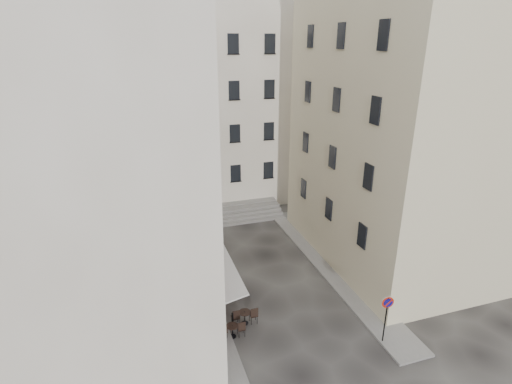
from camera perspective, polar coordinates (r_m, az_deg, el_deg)
name	(u,v)px	position (r m, az deg, el deg)	size (l,w,h in m)	color
ground	(283,305)	(23.94, 3.88, -15.81)	(90.00, 90.00, 0.00)	black
sidewalk_left	(194,280)	(26.15, -8.89, -12.36)	(2.00, 22.00, 0.12)	slate
sidewalk_right	(329,265)	(27.80, 10.37, -10.26)	(2.00, 18.00, 0.12)	slate
building_left	(60,129)	(21.36, -26.26, 8.02)	(12.20, 16.20, 20.60)	beige
building_right	(418,122)	(28.18, 22.15, 9.21)	(12.20, 14.20, 18.60)	beige
building_back	(199,98)	(37.61, -8.16, 13.11)	(18.20, 10.20, 18.60)	beige
cafe_storefront	(204,281)	(22.69, -7.41, -12.47)	(1.74, 7.30, 3.50)	#43090E
stone_steps	(229,214)	(34.15, -3.84, -3.13)	(9.00, 3.15, 0.80)	#5F5D5A
bollard_near	(233,320)	(22.06, -3.36, -17.75)	(0.12, 0.12, 0.98)	black
bollard_mid	(218,283)	(24.82, -5.46, -12.88)	(0.12, 0.12, 0.98)	black
bollard_far	(207,256)	(27.75, -7.06, -9.00)	(0.12, 0.12, 0.98)	black
no_parking_sign	(387,311)	(21.26, 18.17, -15.84)	(0.62, 0.14, 2.74)	black
bistro_table_a	(232,330)	(21.56, -3.42, -19.02)	(1.30, 0.61, 0.92)	black
bistro_table_b	(244,316)	(22.32, -1.66, -17.29)	(1.39, 0.65, 0.98)	black
bistro_table_c	(219,288)	(24.65, -5.25, -13.48)	(1.13, 0.53, 0.79)	black
bistro_table_d	(220,273)	(25.90, -5.19, -11.43)	(1.32, 0.62, 0.93)	black
bistro_table_e	(215,266)	(26.70, -5.86, -10.54)	(1.14, 0.53, 0.80)	black
pedestrian	(214,266)	(25.78, -6.06, -10.52)	(0.66, 0.43, 1.80)	black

